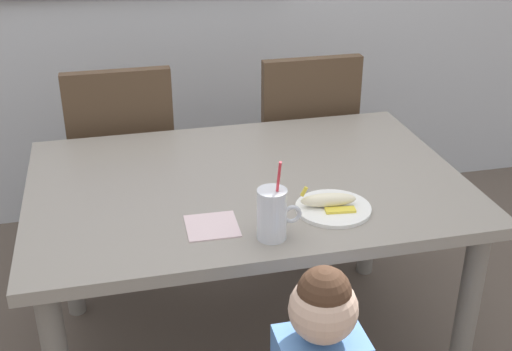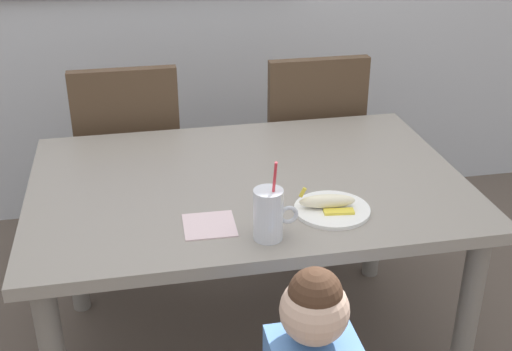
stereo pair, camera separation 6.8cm
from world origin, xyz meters
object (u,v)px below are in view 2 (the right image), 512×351
object	(u,v)px
paper_napkin	(209,225)
milk_cup	(269,217)
peeled_banana	(328,202)
dining_table	(248,204)
dining_chair_left	(130,156)
snack_plate	(332,210)
dining_chair_right	(308,143)

from	to	relation	value
paper_napkin	milk_cup	bearing A→B (deg)	-32.27
peeled_banana	milk_cup	bearing A→B (deg)	-150.72
dining_table	peeled_banana	distance (m)	0.35
dining_chair_left	snack_plate	size ratio (longest dim) A/B	4.17
peeled_banana	dining_chair_left	bearing A→B (deg)	121.43
milk_cup	paper_napkin	bearing A→B (deg)	147.73
dining_chair_left	paper_napkin	size ratio (longest dim) A/B	6.40
milk_cup	paper_napkin	distance (m)	0.19
dining_table	paper_napkin	bearing A→B (deg)	-120.94
dining_table	milk_cup	bearing A→B (deg)	-91.63
peeled_banana	paper_napkin	size ratio (longest dim) A/B	1.16
paper_napkin	dining_table	bearing A→B (deg)	59.06
milk_cup	peeled_banana	xyz separation A→B (m)	(0.21, 0.12, -0.04)
milk_cup	dining_chair_right	bearing A→B (deg)	68.62
snack_plate	paper_napkin	bearing A→B (deg)	-178.12
dining_chair_right	dining_table	bearing A→B (deg)	59.46
dining_chair_left	milk_cup	size ratio (longest dim) A/B	3.85
milk_cup	peeled_banana	world-z (taller)	milk_cup
paper_napkin	dining_chair_left	bearing A→B (deg)	102.73
dining_table	snack_plate	xyz separation A→B (m)	(0.21, -0.26, 0.10)
dining_table	dining_chair_left	world-z (taller)	dining_chair_left
dining_chair_right	milk_cup	distance (m)	1.16
dining_chair_left	paper_napkin	world-z (taller)	dining_chair_left
dining_table	snack_plate	size ratio (longest dim) A/B	6.19
dining_chair_right	snack_plate	bearing A→B (deg)	78.44
snack_plate	peeled_banana	bearing A→B (deg)	152.30
dining_table	dining_chair_right	size ratio (longest dim) A/B	1.48
milk_cup	snack_plate	world-z (taller)	milk_cup
milk_cup	peeled_banana	distance (m)	0.24
dining_chair_right	milk_cup	bearing A→B (deg)	68.62
dining_chair_left	dining_chair_right	xyz separation A→B (m)	(0.79, -0.01, 0.00)
dining_table	dining_chair_right	distance (m)	0.80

